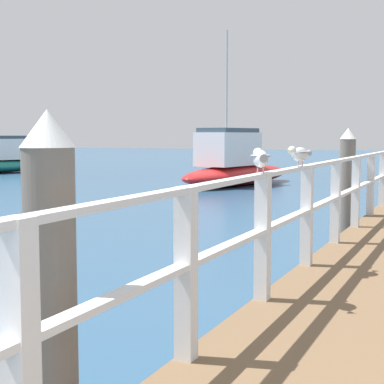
# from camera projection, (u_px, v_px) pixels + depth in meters

# --- Properties ---
(pier_railing) EXTENTS (0.12, 22.33, 1.13)m
(pier_railing) POSITION_uv_depth(u_px,v_px,m) (371.00, 177.00, 11.08)
(pier_railing) COLOR white
(pier_railing) RESTS_ON pier_deck
(dock_piling_near) EXTENTS (0.29, 0.29, 2.02)m
(dock_piling_near) POSITION_uv_depth(u_px,v_px,m) (51.00, 297.00, 3.25)
(dock_piling_near) COLOR #6B6056
(dock_piling_near) RESTS_ON ground_plane
(dock_piling_far) EXTENTS (0.29, 0.29, 2.02)m
(dock_piling_far) POSITION_uv_depth(u_px,v_px,m) (347.00, 183.00, 11.02)
(dock_piling_far) COLOR #6B6056
(dock_piling_far) RESTS_ON ground_plane
(seagull_foreground) EXTENTS (0.25, 0.45, 0.21)m
(seagull_foreground) POSITION_uv_depth(u_px,v_px,m) (260.00, 158.00, 5.22)
(seagull_foreground) COLOR white
(seagull_foreground) RESTS_ON pier_railing
(seagull_background) EXTENTS (0.22, 0.47, 0.21)m
(seagull_background) POSITION_uv_depth(u_px,v_px,m) (300.00, 154.00, 6.40)
(seagull_background) COLOR white
(seagull_background) RESTS_ON pier_railing
(boat_0) EXTENTS (3.11, 6.30, 7.34)m
(boat_0) POSITION_uv_depth(u_px,v_px,m) (225.00, 163.00, 31.83)
(boat_0) COLOR white
(boat_0) RESTS_ON ground_plane
(boat_4) EXTENTS (3.30, 6.97, 2.16)m
(boat_4) POSITION_uv_depth(u_px,v_px,m) (235.00, 166.00, 23.02)
(boat_4) COLOR red
(boat_4) RESTS_ON ground_plane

